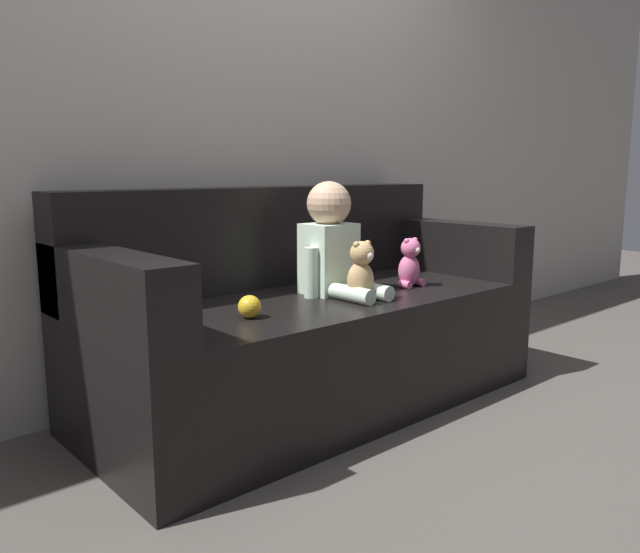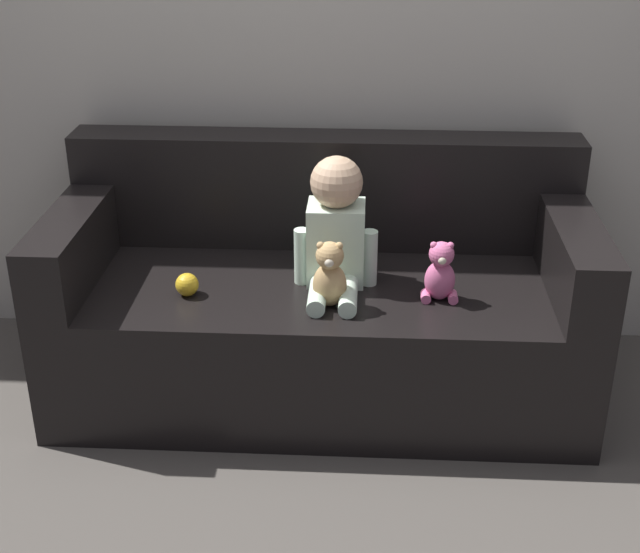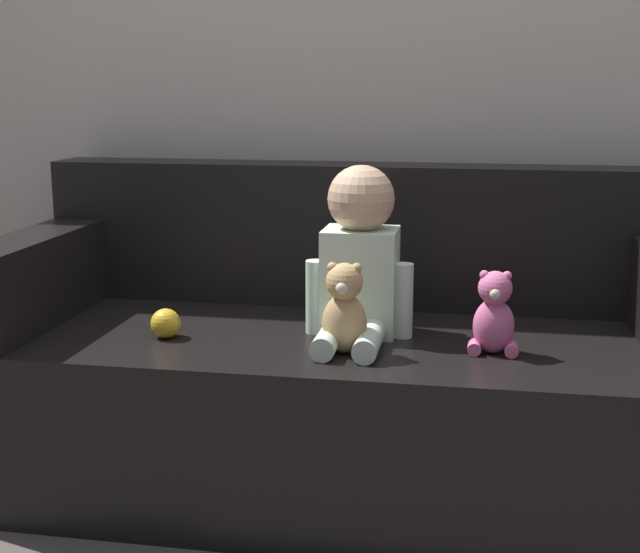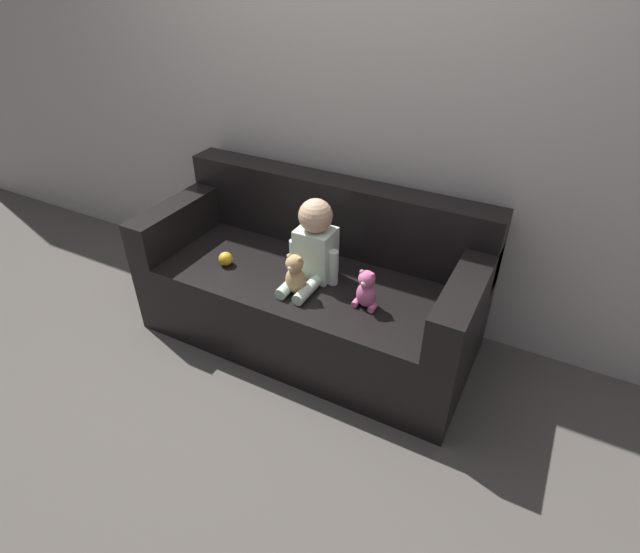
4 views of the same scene
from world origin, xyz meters
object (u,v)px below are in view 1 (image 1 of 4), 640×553
at_px(couch, 309,325).
at_px(plush_toy_side, 410,264).
at_px(person_baby, 332,245).
at_px(teddy_bear_brown, 361,271).
at_px(toy_ball, 250,307).

distance_m(couch, plush_toy_side, 0.50).
relative_size(person_baby, teddy_bear_brown, 1.95).
distance_m(couch, toy_ball, 0.51).
relative_size(couch, plush_toy_side, 8.91).
bearing_deg(couch, teddy_bear_brown, -80.89).
distance_m(plush_toy_side, toy_ball, 0.84).
xyz_separation_m(couch, toy_ball, (-0.44, -0.20, 0.17)).
bearing_deg(plush_toy_side, person_baby, 162.49).
bearing_deg(couch, person_baby, -55.94).
bearing_deg(toy_ball, plush_toy_side, 1.14).
bearing_deg(teddy_bear_brown, plush_toy_side, 10.28).
bearing_deg(toy_ball, couch, 25.03).
height_order(couch, toy_ball, couch).
bearing_deg(plush_toy_side, teddy_bear_brown, -169.72).
xyz_separation_m(person_baby, toy_ball, (-0.49, -0.13, -0.16)).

